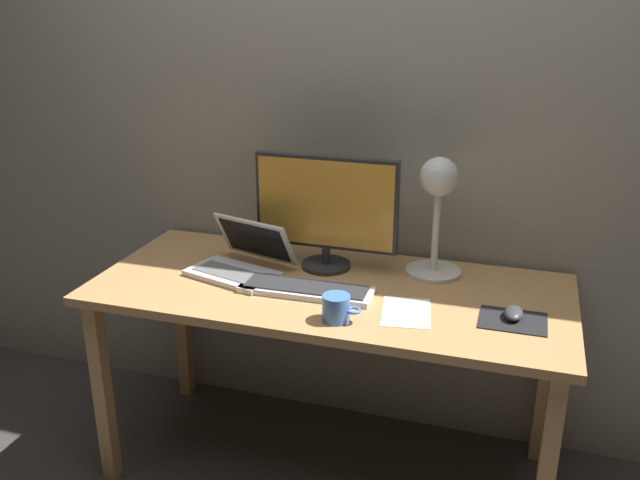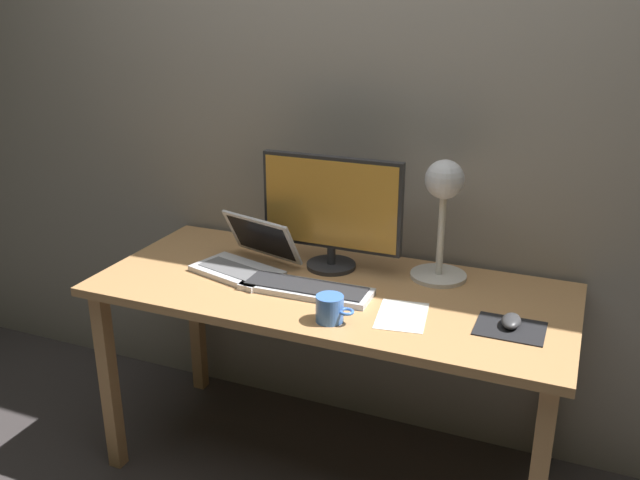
{
  "view_description": "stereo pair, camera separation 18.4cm",
  "coord_description": "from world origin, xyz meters",
  "px_view_note": "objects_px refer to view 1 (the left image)",
  "views": [
    {
      "loc": [
        0.59,
        -2.0,
        1.67
      ],
      "look_at": [
        -0.02,
        -0.05,
        0.92
      ],
      "focal_mm": 37.93,
      "sensor_mm": 36.0,
      "label": 1
    },
    {
      "loc": [
        0.77,
        -1.94,
        1.67
      ],
      "look_at": [
        -0.02,
        -0.05,
        0.92
      ],
      "focal_mm": 37.93,
      "sensor_mm": 36.0,
      "label": 2
    }
  ],
  "objects_px": {
    "laptop": "(243,257)",
    "mouse": "(514,313)",
    "desk_lamp": "(438,198)",
    "coffee_mug": "(337,308)",
    "monitor": "(326,208)",
    "keyboard_main": "(306,289)"
  },
  "relations": [
    {
      "from": "desk_lamp",
      "to": "coffee_mug",
      "type": "bearing_deg",
      "value": -116.58
    },
    {
      "from": "mouse",
      "to": "coffee_mug",
      "type": "bearing_deg",
      "value": -161.57
    },
    {
      "from": "laptop",
      "to": "mouse",
      "type": "xyz_separation_m",
      "value": [
        0.93,
        -0.1,
        -0.03
      ]
    },
    {
      "from": "desk_lamp",
      "to": "mouse",
      "type": "relative_size",
      "value": 4.35
    },
    {
      "from": "monitor",
      "to": "laptop",
      "type": "height_order",
      "value": "monitor"
    },
    {
      "from": "mouse",
      "to": "monitor",
      "type": "bearing_deg",
      "value": 161.34
    },
    {
      "from": "monitor",
      "to": "mouse",
      "type": "relative_size",
      "value": 5.32
    },
    {
      "from": "laptop",
      "to": "desk_lamp",
      "type": "xyz_separation_m",
      "value": [
        0.64,
        0.18,
        0.22
      ]
    },
    {
      "from": "keyboard_main",
      "to": "mouse",
      "type": "bearing_deg",
      "value": 0.51
    },
    {
      "from": "keyboard_main",
      "to": "mouse",
      "type": "relative_size",
      "value": 4.61
    },
    {
      "from": "coffee_mug",
      "to": "laptop",
      "type": "bearing_deg",
      "value": 147.32
    },
    {
      "from": "laptop",
      "to": "keyboard_main",
      "type": "bearing_deg",
      "value": -21.48
    },
    {
      "from": "mouse",
      "to": "coffee_mug",
      "type": "relative_size",
      "value": 0.8
    },
    {
      "from": "monitor",
      "to": "mouse",
      "type": "height_order",
      "value": "monitor"
    },
    {
      "from": "monitor",
      "to": "laptop",
      "type": "bearing_deg",
      "value": -155.19
    },
    {
      "from": "laptop",
      "to": "desk_lamp",
      "type": "distance_m",
      "value": 0.71
    },
    {
      "from": "laptop",
      "to": "coffee_mug",
      "type": "height_order",
      "value": "laptop"
    },
    {
      "from": "monitor",
      "to": "desk_lamp",
      "type": "height_order",
      "value": "desk_lamp"
    },
    {
      "from": "keyboard_main",
      "to": "coffee_mug",
      "type": "bearing_deg",
      "value": -47.33
    },
    {
      "from": "desk_lamp",
      "to": "mouse",
      "type": "xyz_separation_m",
      "value": [
        0.28,
        -0.28,
        -0.26
      ]
    },
    {
      "from": "laptop",
      "to": "mouse",
      "type": "height_order",
      "value": "laptop"
    },
    {
      "from": "monitor",
      "to": "coffee_mug",
      "type": "xyz_separation_m",
      "value": [
        0.15,
        -0.39,
        -0.18
      ]
    }
  ]
}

